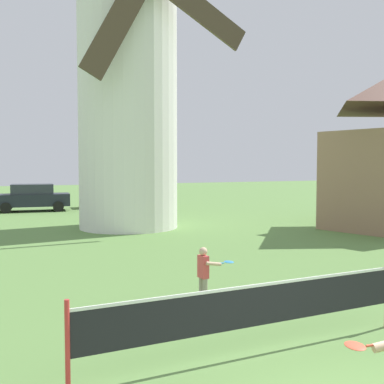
{
  "coord_description": "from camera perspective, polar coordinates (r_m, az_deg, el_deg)",
  "views": [
    {
      "loc": [
        -3.55,
        -3.38,
        2.63
      ],
      "look_at": [
        -0.05,
        3.93,
        2.16
      ],
      "focal_mm": 43.31,
      "sensor_mm": 36.0,
      "label": 1
    }
  ],
  "objects": [
    {
      "name": "windmill",
      "position": [
        20.07,
        -7.9,
        14.77
      ],
      "size": [
        8.37,
        4.81,
        13.99
      ],
      "color": "white",
      "rests_on": "ground_plane"
    },
    {
      "name": "tennis_net",
      "position": [
        6.64,
        7.7,
        -13.76
      ],
      "size": [
        5.15,
        0.06,
        1.1
      ],
      "color": "red",
      "rests_on": "ground_plane"
    },
    {
      "name": "player_far",
      "position": [
        8.97,
        1.57,
        -9.72
      ],
      "size": [
        0.68,
        0.42,
        1.07
      ],
      "color": "#9E937F",
      "rests_on": "ground_plane"
    },
    {
      "name": "parked_car_black",
      "position": [
        28.15,
        -19.05,
        -0.6
      ],
      "size": [
        4.28,
        2.3,
        1.56
      ],
      "color": "#1E232D",
      "rests_on": "ground_plane"
    },
    {
      "name": "parked_car_mustard",
      "position": [
        29.72,
        -8.99,
        -0.26
      ],
      "size": [
        4.53,
        2.12,
        1.56
      ],
      "color": "#999919",
      "rests_on": "ground_plane"
    }
  ]
}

